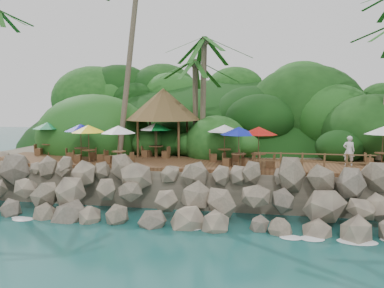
# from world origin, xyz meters

# --- Properties ---
(ground) EXTENTS (140.00, 140.00, 0.00)m
(ground) POSITION_xyz_m (0.00, 0.00, 0.00)
(ground) COLOR #19514F
(ground) RESTS_ON ground
(land_base) EXTENTS (32.00, 25.20, 2.10)m
(land_base) POSITION_xyz_m (0.00, 16.00, 1.05)
(land_base) COLOR gray
(land_base) RESTS_ON ground
(jungle_hill) EXTENTS (44.80, 28.00, 15.40)m
(jungle_hill) POSITION_xyz_m (0.00, 23.50, 0.00)
(jungle_hill) COLOR #143811
(jungle_hill) RESTS_ON ground
(seawall) EXTENTS (29.00, 4.00, 2.30)m
(seawall) POSITION_xyz_m (0.00, 2.00, 1.15)
(seawall) COLOR gray
(seawall) RESTS_ON ground
(terrace) EXTENTS (26.00, 5.00, 0.20)m
(terrace) POSITION_xyz_m (0.00, 6.00, 2.20)
(terrace) COLOR brown
(terrace) RESTS_ON land_base
(jungle_foliage) EXTENTS (44.00, 16.00, 12.00)m
(jungle_foliage) POSITION_xyz_m (0.00, 15.00, 0.00)
(jungle_foliage) COLOR #143811
(jungle_foliage) RESTS_ON ground
(foam_line) EXTENTS (25.20, 0.80, 0.06)m
(foam_line) POSITION_xyz_m (0.00, 0.30, 0.03)
(foam_line) COLOR white
(foam_line) RESTS_ON ground
(palms) EXTENTS (33.21, 6.99, 14.09)m
(palms) POSITION_xyz_m (0.59, 8.79, 11.64)
(palms) COLOR brown
(palms) RESTS_ON ground
(palapa) EXTENTS (5.28, 5.28, 4.60)m
(palapa) POSITION_xyz_m (-2.62, 9.14, 5.79)
(palapa) COLOR brown
(palapa) RESTS_ON ground
(dining_clusters) EXTENTS (24.27, 5.29, 2.26)m
(dining_clusters) POSITION_xyz_m (-0.14, 5.84, 4.18)
(dining_clusters) COLOR brown
(dining_clusters) RESTS_ON terrace
(railing) EXTENTS (6.10, 0.10, 1.00)m
(railing) POSITION_xyz_m (6.86, 3.65, 2.91)
(railing) COLOR brown
(railing) RESTS_ON terrace
(waiter) EXTENTS (0.68, 0.49, 1.73)m
(waiter) POSITION_xyz_m (9.07, 6.19, 3.16)
(waiter) COLOR silver
(waiter) RESTS_ON terrace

